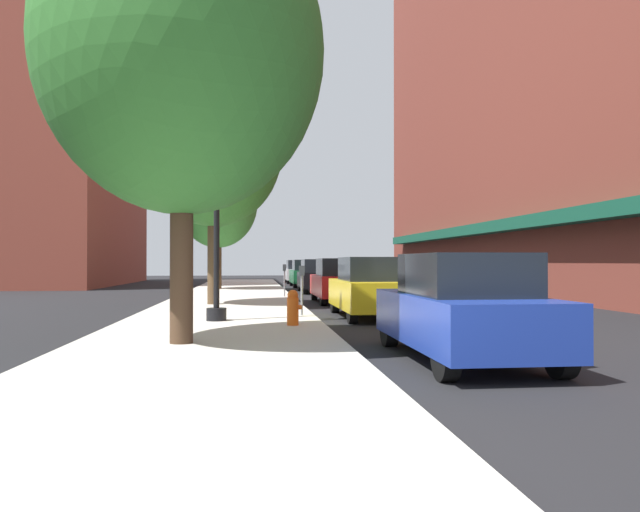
{
  "coord_description": "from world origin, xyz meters",
  "views": [
    {
      "loc": [
        0.76,
        -5.07,
        1.53
      ],
      "look_at": [
        3.91,
        23.04,
        1.81
      ],
      "focal_mm": 33.73,
      "sensor_mm": 36.0,
      "label": 1
    }
  ],
  "objects_px": {
    "car_black": "(318,276)",
    "car_white": "(298,272)",
    "parking_meter_far": "(302,284)",
    "tree_mid": "(214,148)",
    "tree_far": "(182,52)",
    "car_red": "(339,281)",
    "tree_near": "(218,203)",
    "car_yellow": "(371,288)",
    "car_blue": "(462,308)",
    "lamppost": "(217,193)",
    "fire_hydrant": "(293,307)",
    "parking_meter_near": "(284,276)",
    "car_green": "(306,274)"
  },
  "relations": [
    {
      "from": "parking_meter_far",
      "to": "tree_near",
      "type": "bearing_deg",
      "value": 101.05
    },
    {
      "from": "fire_hydrant",
      "to": "car_white",
      "type": "relative_size",
      "value": 0.18
    },
    {
      "from": "tree_far",
      "to": "car_blue",
      "type": "relative_size",
      "value": 1.85
    },
    {
      "from": "fire_hydrant",
      "to": "parking_meter_near",
      "type": "height_order",
      "value": "parking_meter_near"
    },
    {
      "from": "car_blue",
      "to": "car_green",
      "type": "bearing_deg",
      "value": 91.65
    },
    {
      "from": "lamppost",
      "to": "parking_meter_far",
      "type": "xyz_separation_m",
      "value": [
        2.16,
        1.2,
        -2.25
      ]
    },
    {
      "from": "car_yellow",
      "to": "parking_meter_near",
      "type": "bearing_deg",
      "value": 103.42
    },
    {
      "from": "car_white",
      "to": "parking_meter_near",
      "type": "bearing_deg",
      "value": -97.18
    },
    {
      "from": "parking_meter_far",
      "to": "car_yellow",
      "type": "xyz_separation_m",
      "value": [
        1.95,
        0.44,
        -0.14
      ]
    },
    {
      "from": "car_blue",
      "to": "car_green",
      "type": "xyz_separation_m",
      "value": [
        0.0,
        27.61,
        0.0
      ]
    },
    {
      "from": "car_blue",
      "to": "car_black",
      "type": "xyz_separation_m",
      "value": [
        0.0,
        20.7,
        0.0
      ]
    },
    {
      "from": "tree_near",
      "to": "tree_mid",
      "type": "relative_size",
      "value": 0.87
    },
    {
      "from": "lamppost",
      "to": "fire_hydrant",
      "type": "relative_size",
      "value": 7.47
    },
    {
      "from": "lamppost",
      "to": "car_white",
      "type": "height_order",
      "value": "lamppost"
    },
    {
      "from": "parking_meter_near",
      "to": "car_green",
      "type": "xyz_separation_m",
      "value": [
        1.95,
        12.09,
        -0.14
      ]
    },
    {
      "from": "tree_near",
      "to": "car_yellow",
      "type": "distance_m",
      "value": 16.75
    },
    {
      "from": "parking_meter_far",
      "to": "car_yellow",
      "type": "relative_size",
      "value": 0.3
    },
    {
      "from": "tree_mid",
      "to": "car_white",
      "type": "height_order",
      "value": "tree_mid"
    },
    {
      "from": "parking_meter_near",
      "to": "car_blue",
      "type": "xyz_separation_m",
      "value": [
        1.95,
        -15.52,
        -0.14
      ]
    },
    {
      "from": "tree_near",
      "to": "car_black",
      "type": "bearing_deg",
      "value": -21.87
    },
    {
      "from": "tree_mid",
      "to": "parking_meter_near",
      "type": "bearing_deg",
      "value": 58.03
    },
    {
      "from": "car_blue",
      "to": "parking_meter_near",
      "type": "bearing_deg",
      "value": 98.81
    },
    {
      "from": "car_black",
      "to": "car_red",
      "type": "bearing_deg",
      "value": -91.3
    },
    {
      "from": "lamppost",
      "to": "tree_mid",
      "type": "xyz_separation_m",
      "value": [
        -0.44,
        5.76,
        2.16
      ]
    },
    {
      "from": "lamppost",
      "to": "tree_mid",
      "type": "height_order",
      "value": "tree_mid"
    },
    {
      "from": "parking_meter_near",
      "to": "car_black",
      "type": "xyz_separation_m",
      "value": [
        1.95,
        5.18,
        -0.14
      ]
    },
    {
      "from": "car_black",
      "to": "car_white",
      "type": "bearing_deg",
      "value": 88.7
    },
    {
      "from": "lamppost",
      "to": "tree_near",
      "type": "height_order",
      "value": "tree_near"
    },
    {
      "from": "parking_meter_far",
      "to": "car_red",
      "type": "xyz_separation_m",
      "value": [
        1.95,
        6.56,
        -0.14
      ]
    },
    {
      "from": "car_white",
      "to": "car_black",
      "type": "bearing_deg",
      "value": -91.17
    },
    {
      "from": "car_blue",
      "to": "car_red",
      "type": "height_order",
      "value": "same"
    },
    {
      "from": "car_yellow",
      "to": "car_white",
      "type": "bearing_deg",
      "value": 90.17
    },
    {
      "from": "parking_meter_far",
      "to": "tree_mid",
      "type": "distance_m",
      "value": 6.86
    },
    {
      "from": "lamppost",
      "to": "car_black",
      "type": "bearing_deg",
      "value": 74.79
    },
    {
      "from": "parking_meter_far",
      "to": "tree_far",
      "type": "distance_m",
      "value": 7.16
    },
    {
      "from": "car_red",
      "to": "fire_hydrant",
      "type": "bearing_deg",
      "value": -104.74
    },
    {
      "from": "tree_mid",
      "to": "car_blue",
      "type": "distance_m",
      "value": 13.05
    },
    {
      "from": "tree_far",
      "to": "car_blue",
      "type": "xyz_separation_m",
      "value": [
        4.47,
        -1.62,
        -4.39
      ]
    },
    {
      "from": "parking_meter_near",
      "to": "parking_meter_far",
      "type": "distance_m",
      "value": 8.72
    },
    {
      "from": "car_blue",
      "to": "car_black",
      "type": "height_order",
      "value": "same"
    },
    {
      "from": "fire_hydrant",
      "to": "car_blue",
      "type": "distance_m",
      "value": 4.93
    },
    {
      "from": "tree_mid",
      "to": "car_white",
      "type": "distance_m",
      "value": 23.6
    },
    {
      "from": "tree_near",
      "to": "car_green",
      "type": "bearing_deg",
      "value": 43.94
    },
    {
      "from": "lamppost",
      "to": "parking_meter_near",
      "type": "bearing_deg",
      "value": 77.74
    },
    {
      "from": "tree_near",
      "to": "tree_far",
      "type": "bearing_deg",
      "value": -88.4
    },
    {
      "from": "tree_far",
      "to": "parking_meter_near",
      "type": "bearing_deg",
      "value": 79.72
    },
    {
      "from": "tree_far",
      "to": "car_red",
      "type": "xyz_separation_m",
      "value": [
        4.47,
        11.73,
        -4.39
      ]
    },
    {
      "from": "car_red",
      "to": "tree_near",
      "type": "bearing_deg",
      "value": 118.2
    },
    {
      "from": "lamppost",
      "to": "car_blue",
      "type": "bearing_deg",
      "value": -53.75
    },
    {
      "from": "tree_mid",
      "to": "car_yellow",
      "type": "distance_m",
      "value": 7.64
    }
  ]
}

